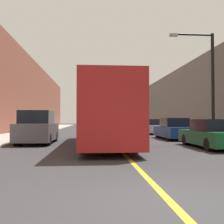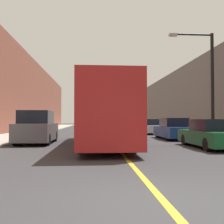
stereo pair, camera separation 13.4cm
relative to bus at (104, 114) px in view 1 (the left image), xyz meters
name	(u,v)px [view 1 (the left image)]	position (x,y,z in m)	size (l,w,h in m)	color
ground_plane	(169,200)	(0.61, -10.54, -1.80)	(200.00, 200.00, 0.00)	#38383A
sidewalk_left	(42,130)	(-7.15, 19.46, -1.74)	(3.63, 72.00, 0.12)	#B2AA9E
sidewalk_right	(159,130)	(8.37, 19.46, -1.74)	(3.63, 72.00, 0.12)	#B2AA9E
building_row_left	(12,92)	(-10.97, 19.46, 3.23)	(4.00, 72.00, 10.04)	brown
building_row_right	(186,101)	(12.18, 19.46, 2.16)	(4.00, 72.00, 7.92)	#66605B
road_center_line	(101,131)	(0.61, 19.46, -1.79)	(0.16, 72.00, 0.01)	gold
bus	(104,114)	(0.00, 0.00, 0.00)	(2.57, 12.05, 3.37)	#AD1E1E
parked_suv_left	(37,129)	(-4.01, 0.99, -0.89)	(1.98, 4.41, 1.98)	#51565B
car_right_near	(211,135)	(5.37, -2.19, -1.13)	(1.82, 4.71, 1.46)	#145128
car_right_mid	(173,130)	(5.29, 3.81, -1.09)	(1.82, 4.69, 1.57)	navy
car_right_far	(151,127)	(5.26, 10.96, -1.12)	(1.89, 4.66, 1.50)	silver
street_lamp_right	(208,78)	(6.57, 0.64, 2.26)	(2.86, 0.24, 6.76)	black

